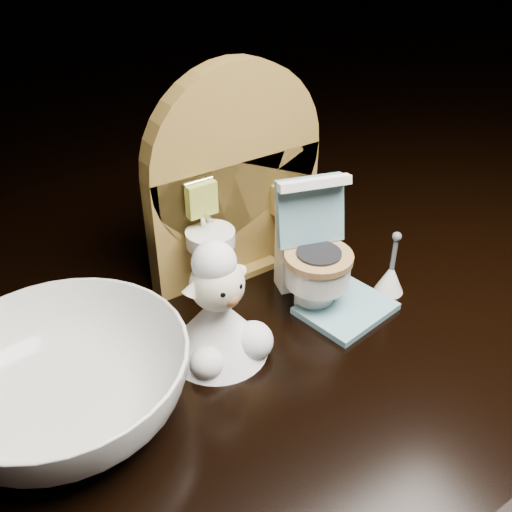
{
  "coord_description": "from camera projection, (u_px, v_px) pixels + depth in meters",
  "views": [
    {
      "loc": [
        -0.18,
        -0.23,
        0.24
      ],
      "look_at": [
        -0.02,
        0.01,
        0.05
      ],
      "focal_mm": 40.0,
      "sensor_mm": 36.0,
      "label": 1
    }
  ],
  "objects": [
    {
      "name": "backdrop_panel",
      "position": [
        235.0,
        187.0,
        0.38
      ],
      "size": [
        0.13,
        0.05,
        0.15
      ],
      "color": "olive",
      "rests_on": "ground"
    },
    {
      "name": "toy_toilet",
      "position": [
        312.0,
        257.0,
        0.37
      ],
      "size": [
        0.05,
        0.06,
        0.09
      ],
      "rotation": [
        0.0,
        0.0,
        -0.3
      ],
      "color": "white",
      "rests_on": "ground"
    },
    {
      "name": "bath_mat",
      "position": [
        346.0,
        308.0,
        0.38
      ],
      "size": [
        0.06,
        0.05,
        0.0
      ],
      "primitive_type": "cube",
      "rotation": [
        0.0,
        0.0,
        0.15
      ],
      "color": "#6391A1",
      "rests_on": "ground"
    },
    {
      "name": "toilet_brush",
      "position": [
        391.0,
        276.0,
        0.39
      ],
      "size": [
        0.02,
        0.02,
        0.05
      ],
      "color": "white",
      "rests_on": "ground"
    },
    {
      "name": "plush_lamb",
      "position": [
        219.0,
        316.0,
        0.33
      ],
      "size": [
        0.06,
        0.06,
        0.08
      ],
      "rotation": [
        0.0,
        0.0,
        0.09
      ],
      "color": "white",
      "rests_on": "ground"
    },
    {
      "name": "ceramic_bowl",
      "position": [
        65.0,
        383.0,
        0.3
      ],
      "size": [
        0.16,
        0.16,
        0.04
      ],
      "primitive_type": "imported",
      "rotation": [
        0.0,
        0.0,
        -0.25
      ],
      "color": "white",
      "rests_on": "ground"
    }
  ]
}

